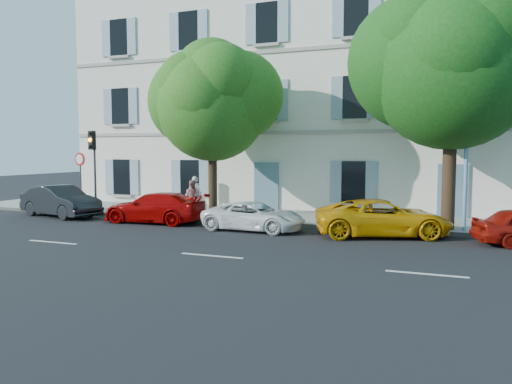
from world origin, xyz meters
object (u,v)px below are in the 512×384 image
at_px(tree_left, 212,106).
at_px(traffic_light, 93,153).
at_px(car_yellow_supercar, 383,218).
at_px(car_red_coupe, 155,208).
at_px(street_lamp, 468,112).
at_px(pedestrian_b, 192,197).
at_px(car_white_coupe, 254,216).
at_px(pedestrian_a, 195,194).
at_px(road_sign, 80,169).
at_px(car_dark_sedan, 60,201).
at_px(tree_right, 452,68).

height_order(tree_left, traffic_light, tree_left).
bearing_deg(car_yellow_supercar, car_red_coupe, 71.40).
relative_size(street_lamp, pedestrian_b, 4.80).
xyz_separation_m(street_lamp, pedestrian_b, (-11.71, 0.78, -3.53)).
xyz_separation_m(car_white_coupe, pedestrian_a, (-4.47, 3.52, 0.45)).
bearing_deg(tree_left, road_sign, -177.99).
height_order(car_dark_sedan, traffic_light, traffic_light).
xyz_separation_m(car_yellow_supercar, pedestrian_a, (-9.31, 3.06, 0.34)).
bearing_deg(road_sign, tree_right, 0.05).
bearing_deg(car_red_coupe, street_lamp, 94.99).
relative_size(car_red_coupe, pedestrian_b, 2.85).
relative_size(car_dark_sedan, traffic_light, 1.14).
xyz_separation_m(car_white_coupe, traffic_light, (-9.15, 1.85, 2.41)).
height_order(car_white_coupe, pedestrian_a, pedestrian_a).
distance_m(tree_left, street_lamp, 10.54).
bearing_deg(car_dark_sedan, pedestrian_a, -47.05).
bearing_deg(traffic_light, pedestrian_b, 8.20).
distance_m(car_yellow_supercar, pedestrian_b, 9.20).
bearing_deg(road_sign, pedestrian_b, 4.71).
bearing_deg(traffic_light, car_red_coupe, -18.52).
xyz_separation_m(car_red_coupe, tree_left, (1.81, 1.96, 4.42)).
relative_size(tree_right, pedestrian_b, 5.85).
bearing_deg(traffic_light, car_white_coupe, -11.43).
height_order(car_yellow_supercar, tree_right, tree_right).
height_order(tree_left, street_lamp, tree_left).
distance_m(car_dark_sedan, road_sign, 2.19).
bearing_deg(car_yellow_supercar, pedestrian_b, 57.57).
distance_m(car_red_coupe, car_white_coupe, 4.74).
relative_size(car_dark_sedan, tree_left, 0.58).
xyz_separation_m(car_red_coupe, pedestrian_b, (0.61, 2.21, 0.29)).
relative_size(car_white_coupe, pedestrian_b, 2.52).
xyz_separation_m(car_red_coupe, traffic_light, (-4.42, 1.48, 2.32)).
relative_size(car_red_coupe, tree_right, 0.49).
distance_m(car_red_coupe, traffic_light, 5.21).
distance_m(car_red_coupe, street_lamp, 12.98).
xyz_separation_m(car_red_coupe, car_yellow_supercar, (9.56, 0.10, 0.02)).
xyz_separation_m(car_yellow_supercar, tree_right, (2.19, 1.63, 5.44)).
xyz_separation_m(road_sign, pedestrian_a, (5.67, 1.45, -1.20)).
distance_m(car_dark_sedan, car_red_coupe, 5.24).
height_order(tree_right, pedestrian_a, tree_right).
xyz_separation_m(car_dark_sedan, street_lamp, (17.56, 1.33, 3.74)).
distance_m(traffic_light, street_lamp, 16.81).
bearing_deg(pedestrian_a, traffic_light, 8.36).
bearing_deg(pedestrian_a, pedestrian_b, 99.12).
height_order(tree_right, road_sign, tree_right).
relative_size(car_white_coupe, traffic_light, 1.03).
relative_size(car_red_coupe, car_yellow_supercar, 0.93).
bearing_deg(pedestrian_a, street_lamp, 160.48).
relative_size(car_red_coupe, tree_left, 0.59).
relative_size(tree_left, pedestrian_a, 4.46).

